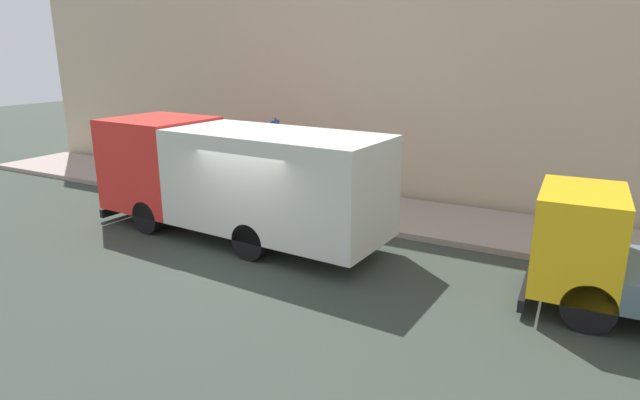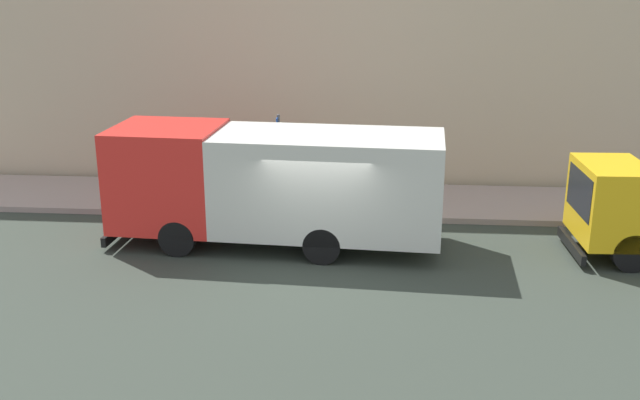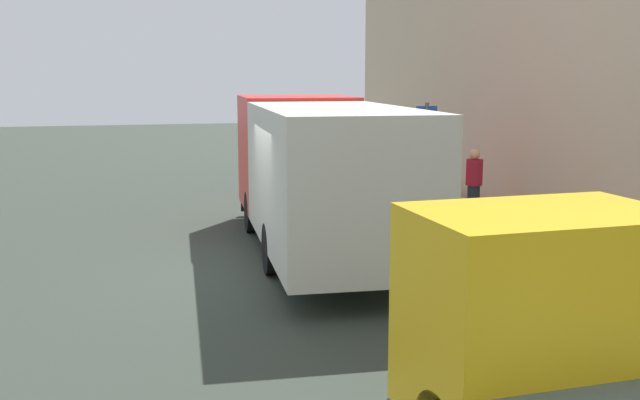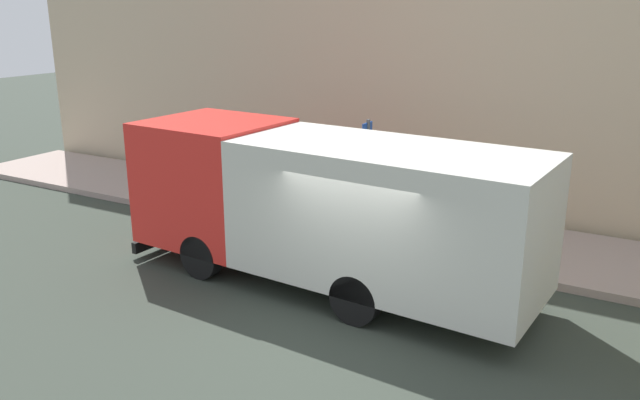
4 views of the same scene
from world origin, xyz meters
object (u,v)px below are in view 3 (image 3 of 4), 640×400
object	(u,v)px
large_utility_truck	(319,169)
pedestrian_walking	(474,183)
small_flatbed_truck	(608,394)
traffic_cone_orange	(376,197)
street_sign_post	(426,159)

from	to	relation	value
large_utility_truck	pedestrian_walking	xyz separation A→B (m)	(3.93, 1.45, -0.63)
large_utility_truck	small_flatbed_truck	distance (m)	8.95
small_flatbed_truck	traffic_cone_orange	world-z (taller)	small_flatbed_truck
small_flatbed_truck	pedestrian_walking	world-z (taller)	small_flatbed_truck
large_utility_truck	street_sign_post	size ratio (longest dim) A/B	3.07
large_utility_truck	small_flatbed_truck	size ratio (longest dim) A/B	1.75
street_sign_post	large_utility_truck	bearing A→B (deg)	-175.38
large_utility_truck	pedestrian_walking	size ratio (longest dim) A/B	5.13
small_flatbed_truck	pedestrian_walking	size ratio (longest dim) A/B	2.93
large_utility_truck	street_sign_post	world-z (taller)	large_utility_truck
small_flatbed_truck	traffic_cone_orange	xyz separation A→B (m)	(2.28, 12.01, -0.55)
large_utility_truck	small_flatbed_truck	world-z (taller)	large_utility_truck
pedestrian_walking	street_sign_post	distance (m)	2.24
large_utility_truck	pedestrian_walking	distance (m)	4.23
small_flatbed_truck	large_utility_truck	bearing A→B (deg)	87.41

